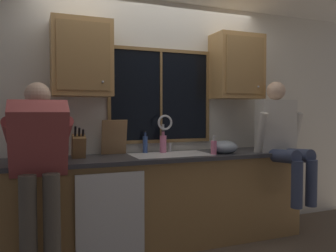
% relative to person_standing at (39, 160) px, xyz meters
% --- Properties ---
extents(back_wall, '(5.42, 0.12, 2.55)m').
position_rel_person_standing_xyz_m(back_wall, '(1.16, 0.70, 0.30)').
color(back_wall, silver).
rests_on(back_wall, floor).
extents(window_glass, '(1.10, 0.02, 0.95)m').
position_rel_person_standing_xyz_m(window_glass, '(1.26, 0.63, 0.55)').
color(window_glass, black).
extents(window_frame_top, '(1.17, 0.02, 0.04)m').
position_rel_person_standing_xyz_m(window_frame_top, '(1.26, 0.62, 1.04)').
color(window_frame_top, olive).
extents(window_frame_bottom, '(1.17, 0.02, 0.04)m').
position_rel_person_standing_xyz_m(window_frame_bottom, '(1.26, 0.62, 0.06)').
color(window_frame_bottom, olive).
extents(window_frame_left, '(0.04, 0.02, 0.95)m').
position_rel_person_standing_xyz_m(window_frame_left, '(0.69, 0.62, 0.55)').
color(window_frame_left, olive).
extents(window_frame_right, '(0.03, 0.02, 0.95)m').
position_rel_person_standing_xyz_m(window_frame_right, '(1.82, 0.62, 0.55)').
color(window_frame_right, olive).
extents(window_mullion_center, '(0.02, 0.02, 0.95)m').
position_rel_person_standing_xyz_m(window_mullion_center, '(1.26, 0.62, 0.55)').
color(window_mullion_center, olive).
extents(lower_cabinet_run, '(3.02, 0.58, 0.88)m').
position_rel_person_standing_xyz_m(lower_cabinet_run, '(1.16, 0.35, -0.53)').
color(lower_cabinet_run, '#A07744').
rests_on(lower_cabinet_run, floor).
extents(countertop, '(3.08, 0.62, 0.04)m').
position_rel_person_standing_xyz_m(countertop, '(1.16, 0.33, -0.07)').
color(countertop, '#38383D').
rests_on(countertop, lower_cabinet_run).
extents(dishwasher_front, '(0.60, 0.02, 0.74)m').
position_rel_person_standing_xyz_m(dishwasher_front, '(0.58, 0.03, -0.52)').
color(dishwasher_front, white).
extents(upper_cabinet_left, '(0.56, 0.36, 0.72)m').
position_rel_person_standing_xyz_m(upper_cabinet_left, '(0.40, 0.47, 0.89)').
color(upper_cabinet_left, '#B2844C').
extents(upper_cabinet_right, '(0.56, 0.36, 0.72)m').
position_rel_person_standing_xyz_m(upper_cabinet_right, '(2.11, 0.47, 0.89)').
color(upper_cabinet_right, '#B2844C').
extents(sink, '(0.80, 0.46, 0.21)m').
position_rel_person_standing_xyz_m(sink, '(1.26, 0.34, -0.15)').
color(sink, silver).
rests_on(sink, lower_cabinet_run).
extents(faucet, '(0.18, 0.09, 0.40)m').
position_rel_person_standing_xyz_m(faucet, '(1.26, 0.52, 0.20)').
color(faucet, silver).
rests_on(faucet, countertop).
extents(person_standing, '(0.53, 0.67, 1.60)m').
position_rel_person_standing_xyz_m(person_standing, '(0.00, 0.00, 0.00)').
color(person_standing, '#595147').
rests_on(person_standing, floor).
extents(person_sitting_on_counter, '(0.54, 0.62, 1.26)m').
position_rel_person_standing_xyz_m(person_sitting_on_counter, '(2.42, 0.07, 0.13)').
color(person_sitting_on_counter, '#384260').
rests_on(person_sitting_on_counter, countertop).
extents(knife_block, '(0.12, 0.18, 0.32)m').
position_rel_person_standing_xyz_m(knife_block, '(0.35, 0.39, 0.05)').
color(knife_block, olive).
rests_on(knife_block, countertop).
extents(cutting_board, '(0.25, 0.09, 0.35)m').
position_rel_person_standing_xyz_m(cutting_board, '(0.72, 0.55, 0.12)').
color(cutting_board, '#997047').
rests_on(cutting_board, countertop).
extents(mixing_bowl, '(0.28, 0.28, 0.14)m').
position_rel_person_standing_xyz_m(mixing_bowl, '(1.82, 0.23, 0.01)').
color(mixing_bowl, '#8C99A8').
rests_on(mixing_bowl, countertop).
extents(soap_dispenser, '(0.06, 0.07, 0.20)m').
position_rel_person_standing_xyz_m(soap_dispenser, '(1.66, 0.17, 0.02)').
color(soap_dispenser, pink).
rests_on(soap_dispenser, countertop).
extents(bottle_green_glass, '(0.05, 0.05, 0.23)m').
position_rel_person_standing_xyz_m(bottle_green_glass, '(1.05, 0.56, 0.04)').
color(bottle_green_glass, '#334C8C').
rests_on(bottle_green_glass, countertop).
extents(bottle_tall_clear, '(0.07, 0.07, 0.24)m').
position_rel_person_standing_xyz_m(bottle_tall_clear, '(1.24, 0.50, 0.04)').
color(bottle_tall_clear, pink).
rests_on(bottle_tall_clear, countertop).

